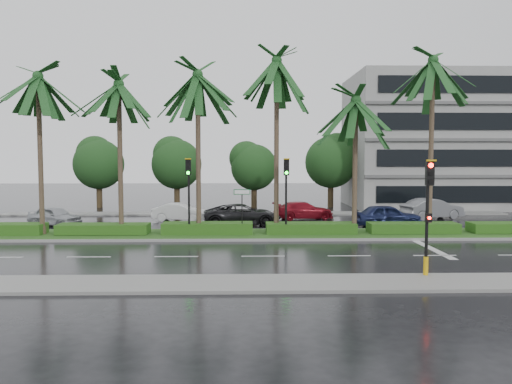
{
  "coord_description": "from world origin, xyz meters",
  "views": [
    {
      "loc": [
        -0.84,
        -27.74,
        4.57
      ],
      "look_at": [
        -0.18,
        1.5,
        2.52
      ],
      "focal_mm": 35.0,
      "sensor_mm": 36.0,
      "label": 1
    }
  ],
  "objects_px": {
    "signal_median_left": "(189,185)",
    "car_silver": "(55,216)",
    "car_red": "(304,210)",
    "street_sign": "(242,200)",
    "car_grey": "(432,209)",
    "car_white": "(180,212)",
    "car_darkgrey": "(242,215)",
    "car_blue": "(387,216)",
    "signal_near": "(428,213)"
  },
  "relations": [
    {
      "from": "signal_median_left",
      "to": "car_grey",
      "type": "xyz_separation_m",
      "value": [
        17.0,
        8.29,
        -2.23
      ]
    },
    {
      "from": "car_darkgrey",
      "to": "car_silver",
      "type": "bearing_deg",
      "value": 87.18
    },
    {
      "from": "car_silver",
      "to": "car_red",
      "type": "height_order",
      "value": "car_silver"
    },
    {
      "from": "signal_near",
      "to": "car_red",
      "type": "relative_size",
      "value": 0.99
    },
    {
      "from": "car_darkgrey",
      "to": "car_red",
      "type": "relative_size",
      "value": 1.17
    },
    {
      "from": "street_sign",
      "to": "car_darkgrey",
      "type": "bearing_deg",
      "value": 90.0
    },
    {
      "from": "street_sign",
      "to": "car_white",
      "type": "xyz_separation_m",
      "value": [
        -4.5,
        7.45,
        -1.49
      ]
    },
    {
      "from": "street_sign",
      "to": "car_white",
      "type": "bearing_deg",
      "value": 121.14
    },
    {
      "from": "car_silver",
      "to": "car_darkgrey",
      "type": "relative_size",
      "value": 0.73
    },
    {
      "from": "street_sign",
      "to": "car_blue",
      "type": "bearing_deg",
      "value": 23.03
    },
    {
      "from": "car_darkgrey",
      "to": "car_grey",
      "type": "distance_m",
      "value": 14.34
    },
    {
      "from": "signal_near",
      "to": "car_red",
      "type": "height_order",
      "value": "signal_near"
    },
    {
      "from": "car_silver",
      "to": "street_sign",
      "type": "bearing_deg",
      "value": -87.05
    },
    {
      "from": "street_sign",
      "to": "car_blue",
      "type": "xyz_separation_m",
      "value": [
        9.5,
        4.04,
        -1.38
      ]
    },
    {
      "from": "signal_near",
      "to": "street_sign",
      "type": "height_order",
      "value": "signal_near"
    },
    {
      "from": "car_red",
      "to": "car_grey",
      "type": "relative_size",
      "value": 0.95
    },
    {
      "from": "car_white",
      "to": "car_darkgrey",
      "type": "bearing_deg",
      "value": -110.22
    },
    {
      "from": "car_grey",
      "to": "car_silver",
      "type": "bearing_deg",
      "value": 79.65
    },
    {
      "from": "street_sign",
      "to": "car_blue",
      "type": "relative_size",
      "value": 0.6
    },
    {
      "from": "car_white",
      "to": "car_darkgrey",
      "type": "xyz_separation_m",
      "value": [
        4.5,
        -2.44,
        0.08
      ]
    },
    {
      "from": "signal_median_left",
      "to": "car_blue",
      "type": "relative_size",
      "value": 1.0
    },
    {
      "from": "car_white",
      "to": "car_grey",
      "type": "height_order",
      "value": "car_grey"
    },
    {
      "from": "car_red",
      "to": "car_grey",
      "type": "bearing_deg",
      "value": -102.2
    },
    {
      "from": "signal_near",
      "to": "car_blue",
      "type": "bearing_deg",
      "value": 79.81
    },
    {
      "from": "street_sign",
      "to": "car_red",
      "type": "bearing_deg",
      "value": 61.65
    },
    {
      "from": "signal_near",
      "to": "car_silver",
      "type": "distance_m",
      "value": 24.64
    },
    {
      "from": "signal_median_left",
      "to": "car_red",
      "type": "relative_size",
      "value": 0.99
    },
    {
      "from": "signal_median_left",
      "to": "street_sign",
      "type": "distance_m",
      "value": 3.13
    },
    {
      "from": "car_white",
      "to": "car_blue",
      "type": "xyz_separation_m",
      "value": [
        14.0,
        -3.41,
        0.11
      ]
    },
    {
      "from": "street_sign",
      "to": "car_grey",
      "type": "height_order",
      "value": "street_sign"
    },
    {
      "from": "signal_median_left",
      "to": "car_white",
      "type": "bearing_deg",
      "value": 101.12
    },
    {
      "from": "signal_median_left",
      "to": "car_white",
      "type": "distance_m",
      "value": 8.13
    },
    {
      "from": "signal_median_left",
      "to": "car_white",
      "type": "xyz_separation_m",
      "value": [
        -1.5,
        7.63,
        -2.36
      ]
    },
    {
      "from": "car_darkgrey",
      "to": "car_blue",
      "type": "relative_size",
      "value": 1.19
    },
    {
      "from": "signal_median_left",
      "to": "street_sign",
      "type": "height_order",
      "value": "signal_median_left"
    },
    {
      "from": "signal_near",
      "to": "car_grey",
      "type": "height_order",
      "value": "signal_near"
    },
    {
      "from": "street_sign",
      "to": "car_grey",
      "type": "bearing_deg",
      "value": 30.07
    },
    {
      "from": "signal_median_left",
      "to": "street_sign",
      "type": "bearing_deg",
      "value": 3.47
    },
    {
      "from": "car_blue",
      "to": "car_grey",
      "type": "relative_size",
      "value": 0.94
    },
    {
      "from": "car_silver",
      "to": "car_white",
      "type": "xyz_separation_m",
      "value": [
        8.01,
        2.39,
        -0.01
      ]
    },
    {
      "from": "signal_near",
      "to": "car_blue",
      "type": "relative_size",
      "value": 1.0
    },
    {
      "from": "signal_median_left",
      "to": "car_silver",
      "type": "xyz_separation_m",
      "value": [
        -9.51,
        5.24,
        -2.35
      ]
    },
    {
      "from": "car_white",
      "to": "car_red",
      "type": "distance_m",
      "value": 9.04
    },
    {
      "from": "car_blue",
      "to": "car_red",
      "type": "bearing_deg",
      "value": 44.75
    },
    {
      "from": "street_sign",
      "to": "car_silver",
      "type": "height_order",
      "value": "street_sign"
    },
    {
      "from": "car_white",
      "to": "car_grey",
      "type": "relative_size",
      "value": 0.83
    },
    {
      "from": "signal_median_left",
      "to": "car_white",
      "type": "height_order",
      "value": "signal_median_left"
    },
    {
      "from": "signal_near",
      "to": "car_grey",
      "type": "bearing_deg",
      "value": 68.73
    },
    {
      "from": "car_blue",
      "to": "car_white",
      "type": "bearing_deg",
      "value": 71.76
    },
    {
      "from": "car_silver",
      "to": "car_grey",
      "type": "bearing_deg",
      "value": -58.48
    }
  ]
}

